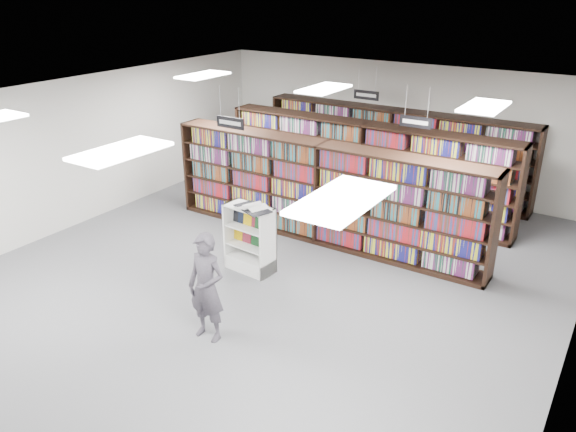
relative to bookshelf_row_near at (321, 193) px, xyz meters
The scene contains 18 objects.
floor 2.26m from the bookshelf_row_near, 90.00° to the right, with size 12.00×12.00×0.00m, color #545459.
ceiling 2.94m from the bookshelf_row_near, 90.00° to the right, with size 10.00×12.00×0.10m, color silver.
wall_back 4.04m from the bookshelf_row_near, 90.00° to the left, with size 10.00×0.10×3.20m, color silver.
wall_left 5.41m from the bookshelf_row_near, 158.20° to the right, with size 0.10×12.00×3.20m, color silver.
bookshelf_row_near is the anchor object (origin of this frame).
bookshelf_row_mid 2.00m from the bookshelf_row_near, 90.00° to the left, with size 7.00×0.60×2.10m.
bookshelf_row_far 3.70m from the bookshelf_row_near, 90.00° to the left, with size 7.00×0.60×2.10m.
aisle_sign_left 2.33m from the bookshelf_row_near, 146.29° to the right, with size 0.65×0.02×0.80m.
aisle_sign_right 2.33m from the bookshelf_row_near, 33.67° to the left, with size 0.65×0.02×0.80m.
aisle_sign_center 3.38m from the bookshelf_row_near, 99.46° to the left, with size 0.65×0.02×0.80m.
troffer_front_center 5.43m from the bookshelf_row_near, 90.00° to the right, with size 0.60×1.20×0.04m, color white.
troffer_front_right 6.20m from the bookshelf_row_near, 59.04° to the right, with size 0.60×1.20×0.04m, color white.
troffer_back_left 3.67m from the bookshelf_row_near, behind, with size 0.60×1.20×0.04m, color white.
troffer_back_center 2.11m from the bookshelf_row_near, ahead, with size 0.60×1.20×0.04m, color white.
troffer_back_right 3.67m from the bookshelf_row_near, ahead, with size 0.60×1.20×0.04m, color white.
endcap_display 1.99m from the bookshelf_row_near, 103.42° to the right, with size 0.95×0.53×1.29m.
open_book 1.98m from the bookshelf_row_near, 99.45° to the right, with size 0.80×0.64×0.13m.
shopper 3.99m from the bookshelf_row_near, 85.65° to the right, with size 0.63×0.41×1.72m, color #4A454F.
Camera 1 is at (5.23, -7.41, 5.07)m, focal length 35.00 mm.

